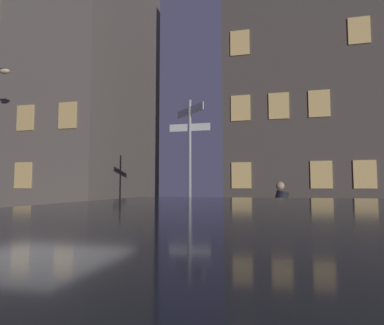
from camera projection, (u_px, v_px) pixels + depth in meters
The scene contains 6 objects.
ground_plane at pixel (31, 283), 4.94m from camera, with size 80.00×80.00×0.00m, color black.
sidewalk_kerb at pixel (166, 227), 11.31m from camera, with size 40.00×2.58×0.14m, color #9E9991.
signpost at pixel (190, 152), 10.49m from camera, with size 1.36×1.16×4.17m.
cyclist at pixel (283, 215), 8.33m from camera, with size 1.82×0.37×1.61m.
building_left_block at pixel (67, 57), 20.13m from camera, with size 8.93×9.16×19.08m.
building_right_block at pixel (309, 70), 17.45m from camera, with size 8.60×6.21×15.54m.
Camera 1 is at (3.60, -4.34, 1.47)m, focal length 30.30 mm.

